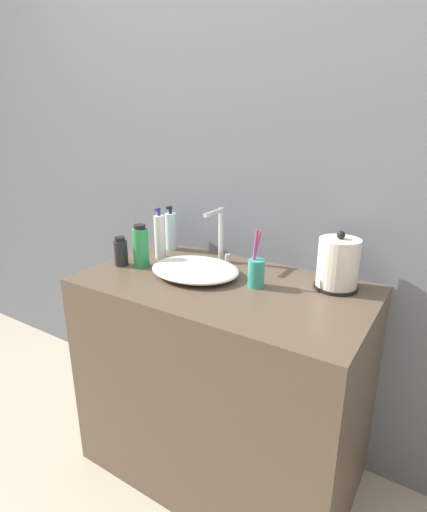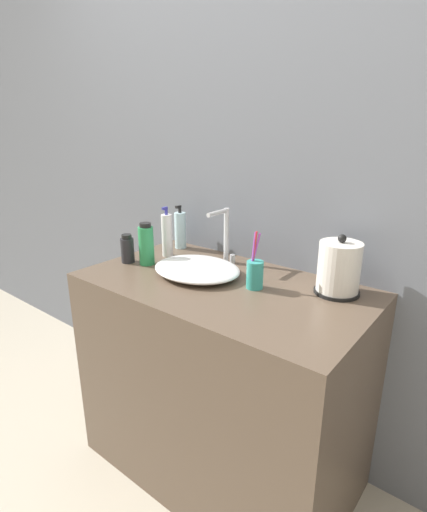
{
  "view_description": "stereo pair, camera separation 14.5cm",
  "coord_description": "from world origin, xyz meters",
  "px_view_note": "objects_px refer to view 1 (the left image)",
  "views": [
    {
      "loc": [
        0.73,
        -0.89,
        1.45
      ],
      "look_at": [
        -0.04,
        0.31,
        0.97
      ],
      "focal_mm": 28.0,
      "sensor_mm": 36.0,
      "label": 1
    },
    {
      "loc": [
        0.85,
        -0.81,
        1.45
      ],
      "look_at": [
        -0.04,
        0.31,
        0.97
      ],
      "focal_mm": 28.0,
      "sensor_mm": 36.0,
      "label": 2
    }
  ],
  "objects_px": {
    "electric_kettle": "(338,265)",
    "lotion_bottle": "(171,231)",
    "mouthwash_bottle": "(160,236)",
    "hand_cream_bottle": "(121,252)",
    "toothbrush_cup": "(256,272)",
    "shampoo_bottle": "(141,247)",
    "faucet": "(220,233)"
  },
  "relations": [
    {
      "from": "mouthwash_bottle",
      "to": "hand_cream_bottle",
      "type": "xyz_separation_m",
      "value": [
        -0.07,
        -0.17,
        -0.04
      ]
    },
    {
      "from": "mouthwash_bottle",
      "to": "electric_kettle",
      "type": "bearing_deg",
      "value": 5.37
    },
    {
      "from": "shampoo_bottle",
      "to": "hand_cream_bottle",
      "type": "height_order",
      "value": "shampoo_bottle"
    },
    {
      "from": "toothbrush_cup",
      "to": "shampoo_bottle",
      "type": "height_order",
      "value": "toothbrush_cup"
    },
    {
      "from": "electric_kettle",
      "to": "toothbrush_cup",
      "type": "height_order",
      "value": "electric_kettle"
    },
    {
      "from": "shampoo_bottle",
      "to": "mouthwash_bottle",
      "type": "distance_m",
      "value": 0.14
    },
    {
      "from": "faucet",
      "to": "electric_kettle",
      "type": "relative_size",
      "value": 1.09
    },
    {
      "from": "shampoo_bottle",
      "to": "hand_cream_bottle",
      "type": "distance_m",
      "value": 0.1
    },
    {
      "from": "lotion_bottle",
      "to": "mouthwash_bottle",
      "type": "height_order",
      "value": "mouthwash_bottle"
    },
    {
      "from": "lotion_bottle",
      "to": "shampoo_bottle",
      "type": "relative_size",
      "value": 1.15
    },
    {
      "from": "electric_kettle",
      "to": "lotion_bottle",
      "type": "distance_m",
      "value": 0.81
    },
    {
      "from": "toothbrush_cup",
      "to": "shampoo_bottle",
      "type": "relative_size",
      "value": 1.17
    },
    {
      "from": "electric_kettle",
      "to": "mouthwash_bottle",
      "type": "height_order",
      "value": "mouthwash_bottle"
    },
    {
      "from": "faucet",
      "to": "lotion_bottle",
      "type": "relative_size",
      "value": 1.14
    },
    {
      "from": "toothbrush_cup",
      "to": "lotion_bottle",
      "type": "distance_m",
      "value": 0.59
    },
    {
      "from": "hand_cream_bottle",
      "to": "mouthwash_bottle",
      "type": "bearing_deg",
      "value": 66.23
    },
    {
      "from": "faucet",
      "to": "toothbrush_cup",
      "type": "height_order",
      "value": "faucet"
    },
    {
      "from": "electric_kettle",
      "to": "mouthwash_bottle",
      "type": "distance_m",
      "value": 0.77
    },
    {
      "from": "toothbrush_cup",
      "to": "mouthwash_bottle",
      "type": "bearing_deg",
      "value": 172.27
    },
    {
      "from": "electric_kettle",
      "to": "shampoo_bottle",
      "type": "xyz_separation_m",
      "value": [
        -0.76,
        -0.21,
        -0.0
      ]
    },
    {
      "from": "electric_kettle",
      "to": "lotion_bottle",
      "type": "height_order",
      "value": "electric_kettle"
    },
    {
      "from": "toothbrush_cup",
      "to": "mouthwash_bottle",
      "type": "distance_m",
      "value": 0.52
    },
    {
      "from": "mouthwash_bottle",
      "to": "faucet",
      "type": "bearing_deg",
      "value": 18.28
    },
    {
      "from": "shampoo_bottle",
      "to": "hand_cream_bottle",
      "type": "xyz_separation_m",
      "value": [
        -0.08,
        -0.03,
        -0.03
      ]
    },
    {
      "from": "electric_kettle",
      "to": "hand_cream_bottle",
      "type": "height_order",
      "value": "electric_kettle"
    },
    {
      "from": "toothbrush_cup",
      "to": "lotion_bottle",
      "type": "xyz_separation_m",
      "value": [
        -0.55,
        0.2,
        0.03
      ]
    },
    {
      "from": "electric_kettle",
      "to": "mouthwash_bottle",
      "type": "xyz_separation_m",
      "value": [
        -0.77,
        -0.07,
        0.01
      ]
    },
    {
      "from": "faucet",
      "to": "electric_kettle",
      "type": "height_order",
      "value": "faucet"
    },
    {
      "from": "mouthwash_bottle",
      "to": "hand_cream_bottle",
      "type": "height_order",
      "value": "mouthwash_bottle"
    },
    {
      "from": "shampoo_bottle",
      "to": "hand_cream_bottle",
      "type": "relative_size",
      "value": 1.46
    },
    {
      "from": "toothbrush_cup",
      "to": "shampoo_bottle",
      "type": "xyz_separation_m",
      "value": [
        -0.5,
        -0.07,
        0.03
      ]
    },
    {
      "from": "faucet",
      "to": "mouthwash_bottle",
      "type": "bearing_deg",
      "value": -161.72
    }
  ]
}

